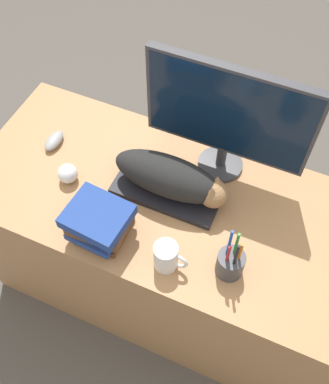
# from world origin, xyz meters

# --- Properties ---
(ground_plane) EXTENTS (12.00, 12.00, 0.00)m
(ground_plane) POSITION_xyz_m (0.00, 0.00, 0.00)
(ground_plane) COLOR #4C4742
(desk) EXTENTS (1.48, 0.67, 0.76)m
(desk) POSITION_xyz_m (0.00, 0.33, 0.38)
(desk) COLOR #9E7047
(desk) RESTS_ON ground_plane
(keyboard) EXTENTS (0.38, 0.18, 0.02)m
(keyboard) POSITION_xyz_m (-0.01, 0.36, 0.77)
(keyboard) COLOR black
(keyboard) RESTS_ON desk
(cat) EXTENTS (0.41, 0.14, 0.15)m
(cat) POSITION_xyz_m (0.01, 0.36, 0.85)
(cat) COLOR black
(cat) RESTS_ON keyboard
(monitor) EXTENTS (0.57, 0.17, 0.46)m
(monitor) POSITION_xyz_m (0.12, 0.55, 1.02)
(monitor) COLOR #333338
(monitor) RESTS_ON desk
(computer_mouse) EXTENTS (0.05, 0.10, 0.04)m
(computer_mouse) POSITION_xyz_m (-0.50, 0.39, 0.77)
(computer_mouse) COLOR gray
(computer_mouse) RESTS_ON desk
(coffee_mug) EXTENTS (0.11, 0.08, 0.11)m
(coffee_mug) POSITION_xyz_m (0.10, 0.10, 0.81)
(coffee_mug) COLOR silver
(coffee_mug) RESTS_ON desk
(pen_cup) EXTENTS (0.09, 0.09, 0.23)m
(pen_cup) POSITION_xyz_m (0.29, 0.16, 0.81)
(pen_cup) COLOR #38383D
(pen_cup) RESTS_ON desk
(baseball) EXTENTS (0.07, 0.07, 0.07)m
(baseball) POSITION_xyz_m (-0.36, 0.27, 0.79)
(baseball) COLOR silver
(baseball) RESTS_ON desk
(book_stack) EXTENTS (0.21, 0.19, 0.14)m
(book_stack) POSITION_xyz_m (-0.15, 0.12, 0.83)
(book_stack) COLOR brown
(book_stack) RESTS_ON desk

